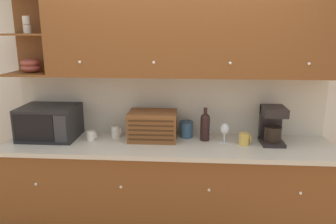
% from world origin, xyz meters
% --- Properties ---
extents(ground_plane, '(24.00, 24.00, 0.00)m').
position_xyz_m(ground_plane, '(0.00, 0.00, 0.00)').
color(ground_plane, '#896647').
extents(wall_back, '(5.39, 0.06, 2.60)m').
position_xyz_m(wall_back, '(0.00, 0.03, 1.30)').
color(wall_back, silver).
rests_on(wall_back, ground_plane).
extents(counter_unit, '(3.01, 0.66, 0.94)m').
position_xyz_m(counter_unit, '(-0.00, -0.31, 0.47)').
color(counter_unit, brown).
rests_on(counter_unit, ground_plane).
extents(backsplash_panel, '(2.99, 0.01, 0.60)m').
position_xyz_m(backsplash_panel, '(0.00, -0.01, 1.24)').
color(backsplash_panel, beige).
rests_on(backsplash_panel, counter_unit).
extents(upper_cabinets, '(2.99, 0.38, 0.76)m').
position_xyz_m(upper_cabinets, '(0.17, -0.18, 1.92)').
color(upper_cabinets, brown).
rests_on(upper_cabinets, backsplash_panel).
extents(microwave, '(0.52, 0.43, 0.31)m').
position_xyz_m(microwave, '(-1.13, -0.24, 1.10)').
color(microwave, black).
rests_on(microwave, counter_unit).
extents(mug_patterned_third, '(0.09, 0.08, 0.09)m').
position_xyz_m(mug_patterned_third, '(-0.72, -0.28, 0.98)').
color(mug_patterned_third, silver).
rests_on(mug_patterned_third, counter_unit).
extents(mug_blue_second, '(0.10, 0.08, 0.10)m').
position_xyz_m(mug_blue_second, '(-0.51, -0.17, 0.99)').
color(mug_blue_second, silver).
rests_on(mug_blue_second, counter_unit).
extents(bread_box, '(0.44, 0.30, 0.27)m').
position_xyz_m(bread_box, '(-0.14, -0.22, 1.08)').
color(bread_box, brown).
rests_on(bread_box, counter_unit).
extents(storage_canister, '(0.13, 0.13, 0.16)m').
position_xyz_m(storage_canister, '(0.17, -0.12, 1.02)').
color(storage_canister, '#33567A').
rests_on(storage_canister, counter_unit).
extents(wine_bottle, '(0.09, 0.09, 0.31)m').
position_xyz_m(wine_bottle, '(0.35, -0.20, 1.08)').
color(wine_bottle, black).
rests_on(wine_bottle, counter_unit).
extents(wine_glass, '(0.08, 0.08, 0.19)m').
position_xyz_m(wine_glass, '(0.52, -0.26, 1.07)').
color(wine_glass, silver).
rests_on(wine_glass, counter_unit).
extents(mug, '(0.10, 0.09, 0.11)m').
position_xyz_m(mug, '(0.70, -0.30, 0.99)').
color(mug, gold).
rests_on(mug, counter_unit).
extents(coffee_maker, '(0.20, 0.26, 0.34)m').
position_xyz_m(coffee_maker, '(0.95, -0.23, 1.12)').
color(coffee_maker, black).
rests_on(coffee_maker, counter_unit).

